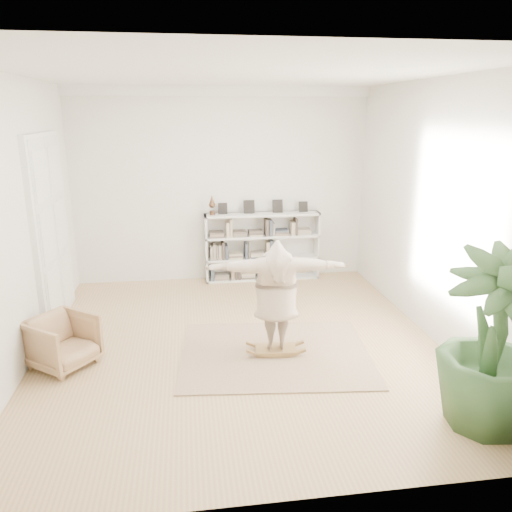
{
  "coord_description": "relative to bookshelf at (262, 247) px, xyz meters",
  "views": [
    {
      "loc": [
        -0.68,
        -6.38,
        3.13
      ],
      "look_at": [
        0.28,
        0.4,
        1.16
      ],
      "focal_mm": 35.0,
      "sensor_mm": 36.0,
      "label": 1
    }
  ],
  "objects": [
    {
      "name": "floor",
      "position": [
        -0.74,
        -2.82,
        -0.64
      ],
      "size": [
        6.0,
        6.0,
        0.0
      ],
      "primitive_type": "plane",
      "color": "tan",
      "rests_on": "ground"
    },
    {
      "name": "room_shell",
      "position": [
        -0.74,
        0.12,
        2.87
      ],
      "size": [
        6.0,
        6.0,
        6.0
      ],
      "color": "silver",
      "rests_on": "floor"
    },
    {
      "name": "doors",
      "position": [
        -3.45,
        -1.52,
        0.76
      ],
      "size": [
        0.09,
        1.78,
        2.92
      ],
      "color": "white",
      "rests_on": "floor"
    },
    {
      "name": "bookshelf",
      "position": [
        0.0,
        0.0,
        0.0
      ],
      "size": [
        2.2,
        0.35,
        1.64
      ],
      "color": "silver",
      "rests_on": "floor"
    },
    {
      "name": "armchair",
      "position": [
        -3.04,
        -3.12,
        -0.3
      ],
      "size": [
        1.02,
        1.01,
        0.67
      ],
      "primitive_type": "imported",
      "rotation": [
        0.0,
        0.0,
        0.92
      ],
      "color": "tan",
      "rests_on": "floor"
    },
    {
      "name": "rug",
      "position": [
        -0.3,
        -3.19,
        -0.63
      ],
      "size": [
        2.69,
        2.24,
        0.02
      ],
      "primitive_type": "cube",
      "rotation": [
        0.0,
        0.0,
        -0.1
      ],
      "color": "tan",
      "rests_on": "floor"
    },
    {
      "name": "rocker_board",
      "position": [
        -0.3,
        -3.19,
        -0.56
      ],
      "size": [
        0.57,
        0.38,
        0.12
      ],
      "rotation": [
        0.0,
        0.0,
        -0.1
      ],
      "color": "olive",
      "rests_on": "rug"
    },
    {
      "name": "person",
      "position": [
        -0.3,
        -3.19,
        0.25
      ],
      "size": [
        1.88,
        0.68,
        1.5
      ],
      "primitive_type": "imported",
      "rotation": [
        0.0,
        0.0,
        3.04
      ],
      "color": "tan",
      "rests_on": "rocker_board"
    },
    {
      "name": "houseplant",
      "position": [
        1.56,
        -5.04,
        0.31
      ],
      "size": [
        1.4,
        1.4,
        1.9
      ],
      "primitive_type": "imported",
      "rotation": [
        0.0,
        0.0,
        -0.41
      ],
      "color": "#32542A",
      "rests_on": "floor"
    }
  ]
}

